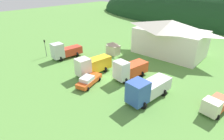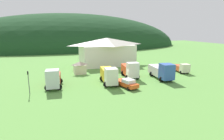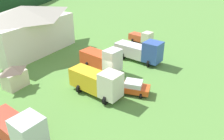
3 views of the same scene
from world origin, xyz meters
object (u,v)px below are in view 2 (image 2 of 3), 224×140
(box_truck_blue, at_px, (162,71))
(traffic_light_west, at_px, (28,80))
(light_truck_cream, at_px, (182,68))
(traffic_cone_near_pickup, at_px, (152,75))
(service_pickup_orange, at_px, (127,83))
(tow_truck_silver, at_px, (53,78))
(heavy_rig_white, at_px, (130,70))
(depot_building, at_px, (107,51))
(heavy_rig_striped, at_px, (109,75))
(play_shed_cream, at_px, (80,68))

(box_truck_blue, height_order, traffic_light_west, traffic_light_west)
(light_truck_cream, relative_size, traffic_cone_near_pickup, 8.43)
(traffic_light_west, distance_m, traffic_cone_near_pickup, 26.75)
(service_pickup_orange, bearing_deg, tow_truck_silver, -122.80)
(box_truck_blue, bearing_deg, heavy_rig_white, -114.65)
(depot_building, relative_size, box_truck_blue, 2.02)
(tow_truck_silver, height_order, heavy_rig_striped, tow_truck_silver)
(play_shed_cream, distance_m, tow_truck_silver, 11.10)
(depot_building, distance_m, service_pickup_orange, 22.53)
(heavy_rig_white, distance_m, light_truck_cream, 13.98)
(depot_building, height_order, heavy_rig_striped, depot_building)
(play_shed_cream, height_order, traffic_light_west, traffic_light_west)
(play_shed_cream, distance_m, heavy_rig_striped, 10.92)
(play_shed_cream, height_order, light_truck_cream, play_shed_cream)
(tow_truck_silver, xyz_separation_m, traffic_light_west, (-4.01, -2.25, 0.66))
(tow_truck_silver, distance_m, box_truck_blue, 22.21)
(service_pickup_orange, bearing_deg, play_shed_cream, -168.93)
(play_shed_cream, bearing_deg, traffic_cone_near_pickup, -22.82)
(service_pickup_orange, relative_size, traffic_light_west, 1.40)
(traffic_cone_near_pickup, bearing_deg, service_pickup_orange, -144.79)
(depot_building, relative_size, play_shed_cream, 5.34)
(play_shed_cream, bearing_deg, traffic_light_west, -132.94)
(tow_truck_silver, height_order, traffic_cone_near_pickup, tow_truck_silver)
(tow_truck_silver, bearing_deg, light_truck_cream, 100.28)
(heavy_rig_striped, height_order, light_truck_cream, heavy_rig_striped)
(depot_building, bearing_deg, play_shed_cream, -138.02)
(heavy_rig_striped, bearing_deg, heavy_rig_white, 124.60)
(heavy_rig_white, relative_size, light_truck_cream, 1.41)
(depot_building, relative_size, traffic_light_west, 4.12)
(play_shed_cream, distance_m, heavy_rig_white, 12.15)
(depot_building, height_order, service_pickup_orange, depot_building)
(traffic_light_west, bearing_deg, box_truck_blue, 1.42)
(tow_truck_silver, bearing_deg, depot_building, 144.62)
(depot_building, height_order, play_shed_cream, depot_building)
(service_pickup_orange, xyz_separation_m, traffic_cone_near_pickup, (9.49, 6.70, -0.83))
(tow_truck_silver, xyz_separation_m, service_pickup_orange, (12.73, -4.31, -0.94))
(heavy_rig_white, relative_size, traffic_light_west, 1.74)
(light_truck_cream, bearing_deg, box_truck_blue, -58.24)
(service_pickup_orange, bearing_deg, depot_building, 157.10)
(light_truck_cream, bearing_deg, service_pickup_orange, -61.56)
(heavy_rig_striped, relative_size, box_truck_blue, 0.88)
(service_pickup_orange, xyz_separation_m, traffic_light_west, (-16.74, 2.06, 1.60))
(service_pickup_orange, bearing_deg, box_truck_blue, 91.94)
(heavy_rig_striped, relative_size, service_pickup_orange, 1.29)
(tow_truck_silver, xyz_separation_m, heavy_rig_white, (16.36, 1.96, -0.00))
(box_truck_blue, relative_size, service_pickup_orange, 1.46)
(depot_building, distance_m, light_truck_cream, 21.55)
(box_truck_blue, xyz_separation_m, service_pickup_orange, (-9.42, -2.71, -0.97))
(heavy_rig_white, relative_size, traffic_cone_near_pickup, 11.90)
(tow_truck_silver, height_order, box_truck_blue, tow_truck_silver)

